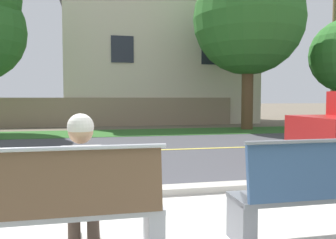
% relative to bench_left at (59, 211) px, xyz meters
% --- Properties ---
extents(ground_plane, '(140.00, 140.00, 0.00)m').
position_rel_bench_left_xyz_m(ground_plane, '(1.22, 7.50, -0.45)').
color(ground_plane, '#665B4C').
extents(curb_edge, '(44.00, 0.30, 0.11)m').
position_rel_bench_left_xyz_m(curb_edge, '(1.22, 1.85, -0.40)').
color(curb_edge, '#ADA89E').
rests_on(curb_edge, ground_plane).
extents(street_asphalt, '(52.00, 8.00, 0.01)m').
position_rel_bench_left_xyz_m(street_asphalt, '(1.22, 6.00, -0.45)').
color(street_asphalt, '#424247').
rests_on(street_asphalt, ground_plane).
extents(road_centre_line, '(48.00, 0.14, 0.01)m').
position_rel_bench_left_xyz_m(road_centre_line, '(1.22, 6.00, -0.44)').
color(road_centre_line, '#E0CC4C').
rests_on(road_centre_line, ground_plane).
extents(far_verge_grass, '(48.00, 2.80, 0.02)m').
position_rel_bench_left_xyz_m(far_verge_grass, '(1.22, 10.72, -0.44)').
color(far_verge_grass, '#2D6026').
rests_on(far_verge_grass, ground_plane).
extents(bench_left, '(1.74, 0.48, 1.01)m').
position_rel_bench_left_xyz_m(bench_left, '(0.00, 0.00, 0.00)').
color(bench_left, '#9EA0A8').
rests_on(bench_left, ground_plane).
extents(bench_right, '(1.74, 0.48, 1.01)m').
position_rel_bench_left_xyz_m(bench_right, '(2.44, 0.00, 0.00)').
color(bench_right, slate).
rests_on(bench_right, ground_plane).
extents(seated_person_white, '(0.52, 0.68, 1.25)m').
position_rel_bench_left_xyz_m(seated_person_white, '(0.18, 0.17, 0.22)').
color(seated_person_white, '#47382D').
rests_on(seated_person_white, ground_plane).
extents(shade_tree_left, '(4.79, 4.79, 7.91)m').
position_rel_bench_left_xyz_m(shade_tree_left, '(7.01, 11.11, 4.69)').
color(shade_tree_left, brown).
rests_on(shade_tree_left, ground_plane).
extents(garden_wall, '(13.00, 0.36, 1.40)m').
position_rel_bench_left_xyz_m(garden_wall, '(0.74, 14.23, 0.25)').
color(garden_wall, gray).
rests_on(garden_wall, ground_plane).
extents(house_across_street, '(11.03, 6.91, 7.44)m').
position_rel_bench_left_xyz_m(house_across_street, '(3.95, 17.43, 3.31)').
color(house_across_street, beige).
rests_on(house_across_street, ground_plane).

